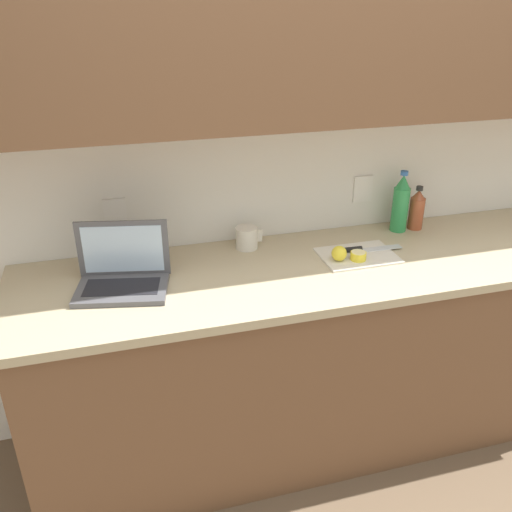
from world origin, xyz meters
TOP-DOWN VIEW (x-y plane):
  - ground_plane at (0.00, 0.00)m, footprint 12.00×12.00m
  - wall_back at (-0.00, 0.26)m, footprint 5.20×0.38m
  - counter_unit at (0.02, 0.00)m, footprint 2.57×0.66m
  - laptop at (-0.84, 0.03)m, footprint 0.37×0.28m
  - cutting_board at (0.11, 0.03)m, footprint 0.31×0.22m
  - knife at (0.12, 0.06)m, footprint 0.29×0.04m
  - lemon_half_cut at (0.09, -0.01)m, footprint 0.06×0.06m
  - lemon_whole_beside at (0.01, -0.00)m, footprint 0.06×0.06m
  - bottle_green_soda at (0.49, 0.23)m, footprint 0.07×0.07m
  - bottle_oil_tall at (0.40, 0.23)m, footprint 0.07×0.07m
  - measuring_cup at (-0.31, 0.23)m, footprint 0.11×0.09m

SIDE VIEW (x-z plane):
  - ground_plane at x=0.00m, z-range 0.00..0.00m
  - counter_unit at x=0.02m, z-range 0.01..0.90m
  - cutting_board at x=0.11m, z-range 0.89..0.89m
  - knife at x=0.12m, z-range 0.89..0.91m
  - lemon_half_cut at x=0.09m, z-range 0.89..0.93m
  - lemon_whole_beside at x=0.01m, z-range 0.89..0.96m
  - measuring_cup at x=-0.31m, z-range 0.89..0.98m
  - laptop at x=-0.84m, z-range 0.83..1.06m
  - bottle_green_soda at x=0.49m, z-range 0.88..1.08m
  - bottle_oil_tall at x=0.40m, z-range 0.88..1.16m
  - wall_back at x=0.00m, z-range 0.26..2.86m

